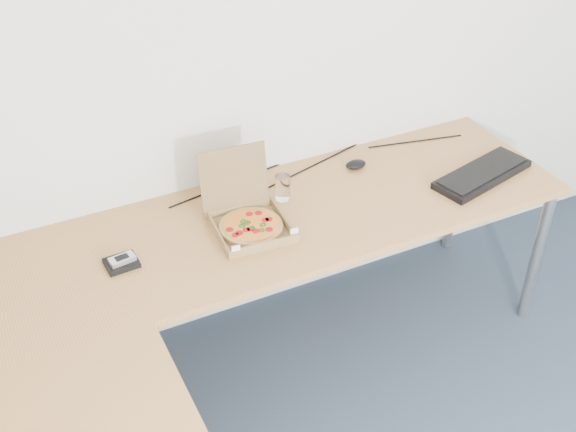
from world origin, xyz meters
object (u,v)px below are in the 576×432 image
keyboard (482,174)px  pizza_box (249,222)px  desk (228,322)px  drinking_glass (283,187)px  wallet (122,263)px

keyboard → pizza_box: bearing=160.7°
desk → pizza_box: (0.26, 0.41, 0.06)m
drinking_glass → keyboard: size_ratio=0.23×
desk → wallet: (-0.24, 0.41, 0.04)m
desk → pizza_box: bearing=57.5°
pizza_box → keyboard: bearing=-1.1°
drinking_glass → keyboard: 0.86m
wallet → desk: bearing=-63.0°
pizza_box → keyboard: size_ratio=0.68×
desk → pizza_box: 0.49m
drinking_glass → keyboard: (0.82, -0.23, -0.04)m
pizza_box → keyboard: 1.03m
keyboard → wallet: 1.53m
desk → drinking_glass: (0.46, 0.54, 0.08)m
desk → keyboard: size_ratio=5.37×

